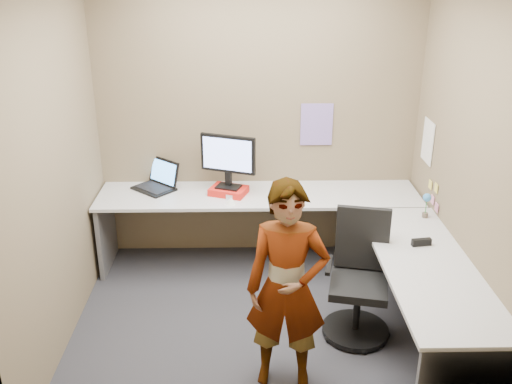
{
  "coord_description": "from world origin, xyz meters",
  "views": [
    {
      "loc": [
        -0.12,
        -3.87,
        2.76
      ],
      "look_at": [
        -0.04,
        0.25,
        1.05
      ],
      "focal_mm": 40.0,
      "sensor_mm": 36.0,
      "label": 1
    }
  ],
  "objects_px": {
    "monitor": "(228,157)",
    "person": "(287,288)",
    "desk": "(312,236)",
    "office_chair": "(359,286)"
  },
  "relations": [
    {
      "from": "desk",
      "to": "office_chair",
      "type": "bearing_deg",
      "value": -57.6
    },
    {
      "from": "monitor",
      "to": "person",
      "type": "bearing_deg",
      "value": -54.96
    },
    {
      "from": "desk",
      "to": "office_chair",
      "type": "distance_m",
      "value": 0.61
    },
    {
      "from": "desk",
      "to": "office_chair",
      "type": "xyz_separation_m",
      "value": [
        0.31,
        -0.49,
        -0.19
      ]
    },
    {
      "from": "office_chair",
      "to": "person",
      "type": "distance_m",
      "value": 0.89
    },
    {
      "from": "office_chair",
      "to": "monitor",
      "type": "bearing_deg",
      "value": 145.48
    },
    {
      "from": "monitor",
      "to": "office_chair",
      "type": "relative_size",
      "value": 0.51
    },
    {
      "from": "person",
      "to": "office_chair",
      "type": "bearing_deg",
      "value": 50.14
    },
    {
      "from": "monitor",
      "to": "person",
      "type": "relative_size",
      "value": 0.33
    },
    {
      "from": "office_chair",
      "to": "person",
      "type": "xyz_separation_m",
      "value": [
        -0.6,
        -0.56,
        0.34
      ]
    }
  ]
}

